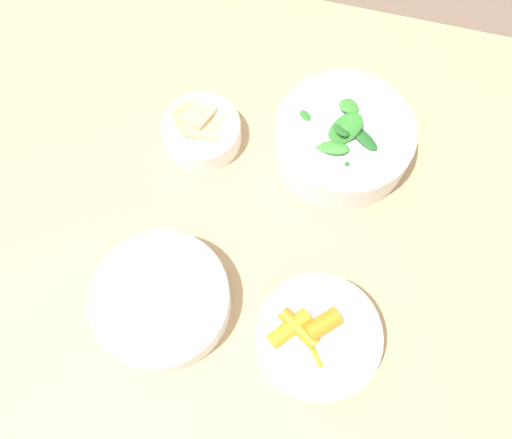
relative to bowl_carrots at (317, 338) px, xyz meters
name	(u,v)px	position (x,y,z in m)	size (l,w,h in m)	color
ground_plane	(218,321)	(0.22, -0.11, -0.78)	(10.00, 10.00, 0.00)	brown
dining_table	(190,252)	(0.22, -0.11, -0.15)	(1.06, 0.92, 0.74)	tan
bowl_carrots	(317,338)	(0.00, 0.00, 0.00)	(0.15, 0.15, 0.08)	white
bowl_greens	(343,137)	(0.02, -0.29, 0.00)	(0.20, 0.20, 0.09)	silver
bowl_beans_hotdog	(162,300)	(0.20, 0.00, -0.01)	(0.18, 0.18, 0.05)	silver
bowl_cookies	(202,130)	(0.23, -0.25, -0.01)	(0.12, 0.12, 0.05)	white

